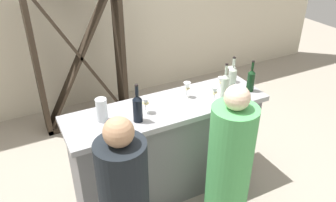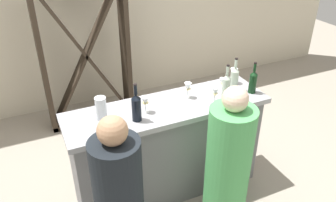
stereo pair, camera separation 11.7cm
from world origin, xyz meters
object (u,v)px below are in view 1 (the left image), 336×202
at_px(wine_bottle_leftmost_near_black, 138,107).
at_px(wine_glass_near_left, 214,92).
at_px(wine_glass_near_center, 146,102).
at_px(wine_glass_far_left, 187,87).
at_px(wine_bottle_second_right_dark_green, 251,80).
at_px(wine_rack, 80,56).
at_px(wine_glass_near_right, 221,82).
at_px(wine_glass_far_center, 231,72).
at_px(water_pitcher, 102,110).
at_px(person_center_guest, 229,166).
at_px(wine_bottle_second_left_clear_pale, 225,85).
at_px(wine_bottle_center_clear_pale, 232,77).

bearing_deg(wine_bottle_leftmost_near_black, wine_glass_near_left, -1.68).
bearing_deg(wine_glass_near_center, wine_glass_far_left, 10.02).
bearing_deg(wine_glass_near_left, wine_bottle_second_right_dark_green, 3.10).
height_order(wine_rack, wine_glass_near_left, wine_rack).
distance_m(wine_bottle_leftmost_near_black, wine_glass_near_right, 0.92).
xyz_separation_m(wine_bottle_leftmost_near_black, wine_glass_near_center, (0.11, 0.09, -0.03)).
xyz_separation_m(wine_glass_far_center, water_pitcher, (-1.38, -0.10, -0.01)).
xyz_separation_m(wine_glass_far_left, person_center_guest, (0.05, -0.66, -0.46)).
bearing_deg(wine_bottle_second_left_clear_pale, person_center_guest, -117.39).
relative_size(wine_bottle_center_clear_pale, person_center_guest, 0.23).
relative_size(wine_bottle_center_clear_pale, wine_glass_near_center, 2.23).
bearing_deg(water_pitcher, wine_glass_near_center, -7.59).
distance_m(wine_rack, wine_glass_near_right, 1.90).
bearing_deg(wine_rack, person_center_guest, -73.34).
xyz_separation_m(wine_bottle_center_clear_pale, wine_glass_near_center, (-0.93, -0.03, -0.02)).
bearing_deg(wine_bottle_second_left_clear_pale, water_pitcher, 173.36).
height_order(wine_bottle_second_right_dark_green, wine_glass_far_center, wine_bottle_second_right_dark_green).
height_order(wine_bottle_second_right_dark_green, wine_glass_near_right, wine_bottle_second_right_dark_green).
bearing_deg(wine_glass_near_left, wine_bottle_second_left_clear_pale, 12.90).
distance_m(wine_rack, wine_bottle_second_right_dark_green, 2.14).
distance_m(wine_bottle_center_clear_pale, wine_bottle_second_right_dark_green, 0.18).
bearing_deg(wine_bottle_center_clear_pale, wine_glass_near_right, 178.18).
distance_m(wine_bottle_center_clear_pale, wine_glass_far_left, 0.48).
bearing_deg(wine_glass_near_right, wine_bottle_leftmost_near_black, -172.03).
height_order(wine_glass_far_left, person_center_guest, person_center_guest).
bearing_deg(wine_glass_far_left, water_pitcher, -177.88).
relative_size(wine_glass_near_left, wine_glass_near_right, 1.05).
bearing_deg(wine_bottle_center_clear_pale, wine_bottle_second_right_dark_green, -43.54).
relative_size(wine_glass_near_center, wine_glass_far_left, 0.98).
bearing_deg(wine_glass_far_center, wine_rack, 127.80).
xyz_separation_m(wine_glass_near_center, wine_glass_near_right, (0.80, 0.04, -0.00)).
xyz_separation_m(wine_bottle_leftmost_near_black, wine_bottle_second_right_dark_green, (1.17, 0.00, -0.01)).
distance_m(wine_bottle_second_left_clear_pale, wine_glass_far_left, 0.35).
distance_m(wine_glass_near_center, water_pitcher, 0.38).
xyz_separation_m(wine_glass_near_center, wine_glass_far_center, (1.01, 0.15, 0.01)).
bearing_deg(wine_glass_near_center, wine_glass_near_right, 2.59).
bearing_deg(wine_bottle_center_clear_pale, water_pitcher, 179.23).
xyz_separation_m(wine_bottle_center_clear_pale, wine_glass_near_right, (-0.13, 0.00, -0.03)).
distance_m(wine_bottle_leftmost_near_black, water_pitcher, 0.30).
distance_m(wine_bottle_second_left_clear_pale, wine_glass_far_center, 0.34).
bearing_deg(wine_glass_far_left, wine_glass_far_center, 7.46).
xyz_separation_m(wine_rack, wine_glass_near_right, (0.96, -1.63, 0.16)).
xyz_separation_m(wine_bottle_second_right_dark_green, wine_glass_near_center, (-1.06, 0.09, -0.02)).
bearing_deg(wine_bottle_second_right_dark_green, wine_bottle_second_left_clear_pale, 178.56).
bearing_deg(wine_glass_near_center, wine_bottle_leftmost_near_black, -140.37).
distance_m(wine_rack, wine_bottle_second_left_clear_pale, 1.98).
xyz_separation_m(wine_glass_near_right, person_center_guest, (-0.29, -0.61, -0.46)).
bearing_deg(person_center_guest, wine_glass_near_right, -30.83).
distance_m(wine_glass_near_center, wine_glass_far_center, 1.02).
bearing_deg(wine_glass_near_right, wine_glass_far_center, 29.53).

